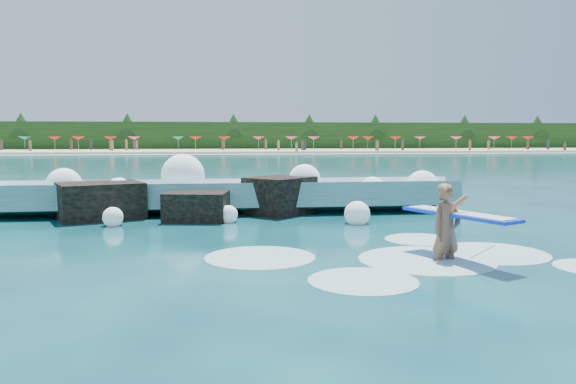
% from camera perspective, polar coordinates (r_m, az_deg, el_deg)
% --- Properties ---
extents(ground, '(200.00, 200.00, 0.00)m').
position_cam_1_polar(ground, '(11.92, -5.99, -6.79)').
color(ground, '#072939').
rests_on(ground, ground).
extents(beach, '(140.00, 20.00, 0.40)m').
position_cam_1_polar(beach, '(89.67, -7.13, 4.14)').
color(beach, tan).
rests_on(beach, ground).
extents(wet_band, '(140.00, 5.00, 0.08)m').
position_cam_1_polar(wet_band, '(78.68, -7.10, 3.81)').
color(wet_band, silver).
rests_on(wet_band, ground).
extents(treeline, '(140.00, 4.00, 5.00)m').
position_cam_1_polar(treeline, '(99.64, -7.16, 5.62)').
color(treeline, black).
rests_on(treeline, ground).
extents(breaking_wave, '(16.16, 2.60, 1.39)m').
position_cam_1_polar(breaking_wave, '(19.22, -6.94, -0.57)').
color(breaking_wave, teal).
rests_on(breaking_wave, ground).
extents(rock_cluster, '(8.49, 3.38, 1.44)m').
position_cam_1_polar(rock_cluster, '(18.16, -10.37, -1.08)').
color(rock_cluster, black).
rests_on(rock_cluster, ground).
extents(surfer_with_board, '(1.65, 3.04, 1.95)m').
position_cam_1_polar(surfer_with_board, '(11.93, 16.06, -3.47)').
color(surfer_with_board, brown).
rests_on(surfer_with_board, ground).
extents(wave_spray, '(15.54, 4.39, 2.07)m').
position_cam_1_polar(wave_spray, '(19.01, -6.78, 0.67)').
color(wave_spray, white).
rests_on(wave_spray, ground).
extents(surf_foam, '(8.49, 5.65, 0.14)m').
position_cam_1_polar(surf_foam, '(12.21, 12.33, -6.60)').
color(surf_foam, silver).
rests_on(surf_foam, ground).
extents(beach_umbrellas, '(110.01, 6.24, 0.50)m').
position_cam_1_polar(beach_umbrellas, '(92.04, -7.31, 5.46)').
color(beach_umbrellas, red).
rests_on(beach_umbrellas, ground).
extents(beachgoers, '(102.49, 13.65, 1.93)m').
position_cam_1_polar(beachgoers, '(86.82, -11.55, 4.59)').
color(beachgoers, '#3F332D').
rests_on(beachgoers, ground).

